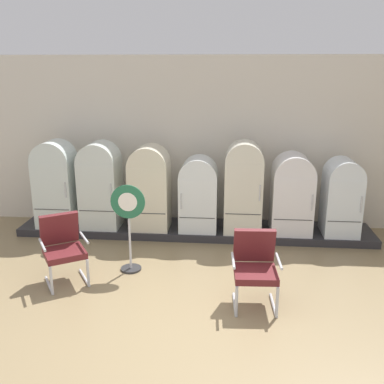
{
  "coord_description": "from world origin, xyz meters",
  "views": [
    {
      "loc": [
        0.64,
        -4.64,
        3.06
      ],
      "look_at": [
        -0.02,
        2.75,
        0.89
      ],
      "focal_mm": 40.82,
      "sensor_mm": 36.0,
      "label": 1
    }
  ],
  "objects": [
    {
      "name": "refrigerator_5",
      "position": [
        1.75,
        2.94,
        0.89
      ],
      "size": [
        0.72,
        0.72,
        1.43
      ],
      "color": "white",
      "rests_on": "display_plinth"
    },
    {
      "name": "armchair_left",
      "position": [
        -1.74,
        0.99,
        0.56
      ],
      "size": [
        0.8,
        0.83,
        1.0
      ],
      "color": "silver",
      "rests_on": "ground"
    },
    {
      "name": "refrigerator_2",
      "position": [
        -0.81,
        2.9,
        0.95
      ],
      "size": [
        0.71,
        0.65,
        1.54
      ],
      "color": "beige",
      "rests_on": "display_plinth"
    },
    {
      "name": "sign_stand",
      "position": [
        -0.86,
        1.4,
        0.71
      ],
      "size": [
        0.52,
        0.32,
        1.37
      ],
      "color": "#2D2D30",
      "rests_on": "ground"
    },
    {
      "name": "refrigerator_4",
      "position": [
        0.88,
        2.89,
        1.01
      ],
      "size": [
        0.67,
        0.63,
        1.64
      ],
      "color": "silver",
      "rests_on": "display_plinth"
    },
    {
      "name": "refrigerator_3",
      "position": [
        0.08,
        2.89,
        0.85
      ],
      "size": [
        0.68,
        0.62,
        1.35
      ],
      "color": "white",
      "rests_on": "display_plinth"
    },
    {
      "name": "display_plinth",
      "position": [
        0.0,
        3.02,
        0.07
      ],
      "size": [
        6.53,
        0.95,
        0.14
      ],
      "primitive_type": "cube",
      "color": "#2C2B2E",
      "rests_on": "ground"
    },
    {
      "name": "refrigerator_6",
      "position": [
        2.61,
        2.92,
        0.86
      ],
      "size": [
        0.61,
        0.69,
        1.36
      ],
      "color": "white",
      "rests_on": "display_plinth"
    },
    {
      "name": "back_wall",
      "position": [
        0.0,
        3.66,
        1.63
      ],
      "size": [
        11.76,
        0.12,
        3.24
      ],
      "color": "silver",
      "rests_on": "ground"
    },
    {
      "name": "armchair_right",
      "position": [
        0.99,
        0.6,
        0.56
      ],
      "size": [
        0.64,
        0.66,
        1.0
      ],
      "color": "silver",
      "rests_on": "ground"
    },
    {
      "name": "refrigerator_0",
      "position": [
        -2.56,
        2.88,
        0.99
      ],
      "size": [
        0.7,
        0.61,
        1.61
      ],
      "color": "silver",
      "rests_on": "display_plinth"
    },
    {
      "name": "refrigerator_1",
      "position": [
        -1.73,
        2.91,
        0.98
      ],
      "size": [
        0.7,
        0.66,
        1.59
      ],
      "color": "silver",
      "rests_on": "display_plinth"
    },
    {
      "name": "ground",
      "position": [
        0.0,
        0.0,
        -0.03
      ],
      "size": [
        12.0,
        10.0,
        0.05
      ],
      "primitive_type": "cube",
      "color": "#8A7552"
    }
  ]
}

